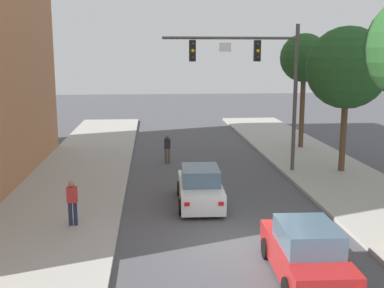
# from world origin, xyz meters

# --- Properties ---
(ground_plane) EXTENTS (120.00, 120.00, 0.00)m
(ground_plane) POSITION_xyz_m (0.00, 0.00, 0.00)
(ground_plane) COLOR #4C4C51
(sidewalk_left) EXTENTS (5.00, 60.00, 0.15)m
(sidewalk_left) POSITION_xyz_m (-6.50, 0.00, 0.07)
(sidewalk_left) COLOR #A8A59E
(sidewalk_left) RESTS_ON ground
(traffic_signal_mast) EXTENTS (6.90, 0.38, 7.50)m
(traffic_signal_mast) POSITION_xyz_m (2.64, 9.32, 5.36)
(traffic_signal_mast) COLOR #514C47
(traffic_signal_mast) RESTS_ON sidewalk_right
(car_lead_white) EXTENTS (1.93, 4.29, 1.60)m
(car_lead_white) POSITION_xyz_m (-0.81, 4.36, 0.72)
(car_lead_white) COLOR silver
(car_lead_white) RESTS_ON ground
(car_following_red) EXTENTS (1.93, 4.28, 1.60)m
(car_following_red) POSITION_xyz_m (1.43, -2.49, 0.72)
(car_following_red) COLOR #B21E1E
(car_following_red) RESTS_ON ground
(pedestrian_sidewalk_left_walker) EXTENTS (0.36, 0.22, 1.64)m
(pedestrian_sidewalk_left_walker) POSITION_xyz_m (-5.63, 1.90, 1.06)
(pedestrian_sidewalk_left_walker) COLOR #232847
(pedestrian_sidewalk_left_walker) RESTS_ON sidewalk_left
(pedestrian_crossing_road) EXTENTS (0.36, 0.22, 1.64)m
(pedestrian_crossing_road) POSITION_xyz_m (-1.90, 12.19, 0.91)
(pedestrian_crossing_road) COLOR brown
(pedestrian_crossing_road) RESTS_ON ground
(street_tree_second) EXTENTS (4.15, 4.15, 7.41)m
(street_tree_second) POSITION_xyz_m (7.11, 8.94, 5.47)
(street_tree_second) COLOR brown
(street_tree_second) RESTS_ON sidewalk_right
(street_tree_third) EXTENTS (3.08, 3.08, 7.32)m
(street_tree_third) POSITION_xyz_m (6.97, 15.39, 5.88)
(street_tree_third) COLOR brown
(street_tree_third) RESTS_ON sidewalk_right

